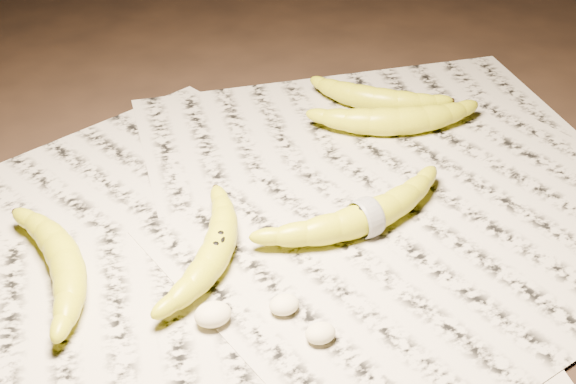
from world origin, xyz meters
name	(u,v)px	position (x,y,z in m)	size (l,w,h in m)	color
ground	(297,228)	(0.00, 0.00, 0.00)	(3.00, 3.00, 0.00)	black
newspaper_patch	(273,233)	(-0.03, 0.00, 0.00)	(0.90, 0.70, 0.01)	#B3AC99
banana_left_b	(65,259)	(-0.24, 0.01, 0.03)	(0.18, 0.06, 0.03)	yellow
banana_center	(217,247)	(-0.10, -0.03, 0.02)	(0.18, 0.05, 0.03)	yellow
banana_taped	(366,215)	(0.06, -0.04, 0.03)	(0.21, 0.06, 0.04)	yellow
banana_upper_a	(398,119)	(0.20, 0.13, 0.03)	(0.19, 0.06, 0.04)	yellow
banana_upper_b	(375,97)	(0.20, 0.20, 0.02)	(0.16, 0.05, 0.03)	yellow
measuring_tape	(366,215)	(0.06, -0.04, 0.03)	(0.04, 0.04, 0.00)	white
flesh_chunk_a	(213,311)	(-0.13, -0.11, 0.02)	(0.04, 0.03, 0.02)	beige
flesh_chunk_b	(321,330)	(-0.05, -0.17, 0.02)	(0.03, 0.02, 0.02)	beige
flesh_chunk_c	(284,302)	(-0.06, -0.12, 0.02)	(0.03, 0.02, 0.02)	beige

